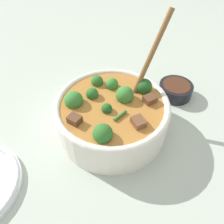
{
  "coord_description": "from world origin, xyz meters",
  "views": [
    {
      "loc": [
        0.31,
        -0.19,
        0.44
      ],
      "look_at": [
        0.0,
        0.0,
        0.06
      ],
      "focal_mm": 35.0,
      "sensor_mm": 36.0,
      "label": 1
    }
  ],
  "objects": [
    {
      "name": "ground_plane",
      "position": [
        0.0,
        0.0,
        0.0
      ],
      "size": [
        4.0,
        4.0,
        0.0
      ],
      "primitive_type": "plane",
      "color": "#ADBCAD"
    },
    {
      "name": "condiment_bowl",
      "position": [
        -0.01,
        0.23,
        0.02
      ],
      "size": [
        0.1,
        0.1,
        0.04
      ],
      "color": "black",
      "rests_on": "ground_plane"
    },
    {
      "name": "stew_bowl",
      "position": [
        -0.0,
        0.0,
        0.06
      ],
      "size": [
        0.27,
        0.3,
        0.27
      ],
      "color": "white",
      "rests_on": "ground_plane"
    }
  ]
}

